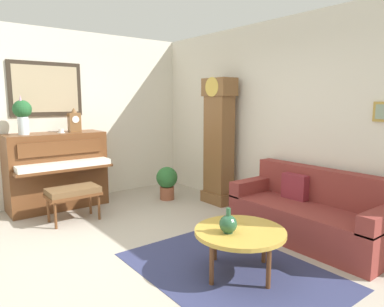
% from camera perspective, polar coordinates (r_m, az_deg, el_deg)
% --- Properties ---
extents(ground_plane, '(6.40, 6.00, 0.10)m').
position_cam_1_polar(ground_plane, '(4.06, -10.10, -16.58)').
color(ground_plane, '#B2A899').
extents(wall_left, '(0.13, 4.90, 2.80)m').
position_cam_1_polar(wall_left, '(6.11, -22.01, 5.60)').
color(wall_left, silver).
rests_on(wall_left, ground_plane).
extents(wall_back, '(5.30, 0.13, 2.80)m').
position_cam_1_polar(wall_back, '(5.22, 13.56, 5.47)').
color(wall_back, silver).
rests_on(wall_back, ground_plane).
extents(area_rug, '(2.10, 1.50, 0.01)m').
position_cam_1_polar(area_rug, '(3.66, 6.37, -18.47)').
color(area_rug, navy).
rests_on(area_rug, ground_plane).
extents(piano, '(0.87, 1.44, 1.18)m').
position_cam_1_polar(piano, '(5.83, -21.25, -2.55)').
color(piano, brown).
rests_on(piano, ground_plane).
extents(piano_bench, '(0.42, 0.70, 0.48)m').
position_cam_1_polar(piano_bench, '(5.13, -18.88, -6.09)').
color(piano_bench, brown).
rests_on(piano_bench, ground_plane).
extents(grandfather_clock, '(0.52, 0.34, 2.03)m').
position_cam_1_polar(grandfather_clock, '(5.64, 4.39, 1.45)').
color(grandfather_clock, brown).
rests_on(grandfather_clock, ground_plane).
extents(couch, '(1.90, 0.80, 0.84)m').
position_cam_1_polar(couch, '(4.51, 18.82, -9.33)').
color(couch, maroon).
rests_on(couch, ground_plane).
extents(coffee_table, '(0.88, 0.88, 0.44)m').
position_cam_1_polar(coffee_table, '(3.47, 7.87, -12.74)').
color(coffee_table, gold).
rests_on(coffee_table, ground_plane).
extents(mantel_clock, '(0.13, 0.18, 0.38)m').
position_cam_1_polar(mantel_clock, '(5.83, -18.71, 5.05)').
color(mantel_clock, brown).
rests_on(mantel_clock, piano).
extents(flower_vase, '(0.26, 0.26, 0.58)m').
position_cam_1_polar(flower_vase, '(5.62, -26.02, 5.98)').
color(flower_vase, silver).
rests_on(flower_vase, piano).
extents(teacup, '(0.12, 0.12, 0.06)m').
position_cam_1_polar(teacup, '(5.73, -20.61, 3.42)').
color(teacup, white).
rests_on(teacup, piano).
extents(green_jug, '(0.17, 0.17, 0.24)m').
position_cam_1_polar(green_jug, '(3.34, 5.95, -11.38)').
color(green_jug, '#234C33').
rests_on(green_jug, coffee_table).
extents(potted_plant, '(0.36, 0.36, 0.56)m').
position_cam_1_polar(potted_plant, '(5.94, -4.13, -4.48)').
color(potted_plant, '#935138').
rests_on(potted_plant, ground_plane).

